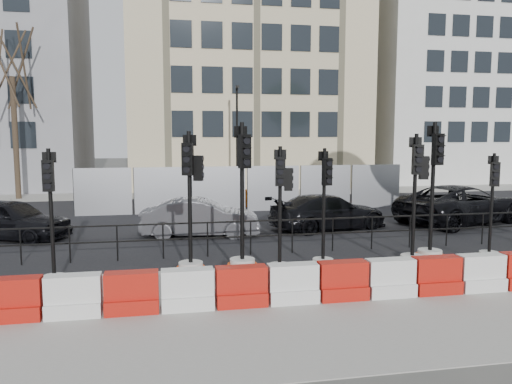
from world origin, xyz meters
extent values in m
plane|color=#51514C|center=(0.00, 0.00, 0.00)|extent=(120.00, 120.00, 0.00)
cube|color=gray|center=(0.00, -3.00, 0.01)|extent=(40.00, 6.00, 0.02)
cube|color=black|center=(0.00, 7.00, 0.01)|extent=(40.00, 14.00, 0.03)
cube|color=gray|center=(0.00, 16.00, 0.01)|extent=(40.00, 4.00, 0.02)
cube|color=#B9AE87|center=(2.00, 22.00, 9.00)|extent=(15.00, 10.00, 18.00)
cube|color=silver|center=(17.00, 22.00, 8.00)|extent=(12.00, 9.00, 16.00)
cylinder|color=black|center=(-7.20, 1.20, 0.50)|extent=(0.04, 0.04, 1.00)
cylinder|color=black|center=(-6.00, 1.20, 0.50)|extent=(0.04, 0.04, 1.00)
cylinder|color=black|center=(-4.80, 1.20, 0.50)|extent=(0.04, 0.04, 1.00)
cylinder|color=black|center=(-3.60, 1.20, 0.50)|extent=(0.04, 0.04, 1.00)
cylinder|color=black|center=(-2.40, 1.20, 0.50)|extent=(0.04, 0.04, 1.00)
cylinder|color=black|center=(-1.20, 1.20, 0.50)|extent=(0.04, 0.04, 1.00)
cylinder|color=black|center=(0.00, 1.20, 0.50)|extent=(0.04, 0.04, 1.00)
cylinder|color=black|center=(1.20, 1.20, 0.50)|extent=(0.04, 0.04, 1.00)
cylinder|color=black|center=(2.40, 1.20, 0.50)|extent=(0.04, 0.04, 1.00)
cylinder|color=black|center=(3.60, 1.20, 0.50)|extent=(0.04, 0.04, 1.00)
cylinder|color=black|center=(4.80, 1.20, 0.50)|extent=(0.04, 0.04, 1.00)
cylinder|color=black|center=(6.00, 1.20, 0.50)|extent=(0.04, 0.04, 1.00)
cube|color=black|center=(0.00, 1.20, 0.98)|extent=(18.00, 0.04, 0.04)
cube|color=black|center=(0.00, 1.20, 0.55)|extent=(18.00, 0.04, 0.04)
cube|color=#92939A|center=(-6.00, 9.00, 1.00)|extent=(2.30, 0.05, 2.00)
cylinder|color=black|center=(-7.15, 9.00, 1.00)|extent=(0.05, 0.05, 2.00)
cube|color=#92939A|center=(-3.60, 9.00, 1.00)|extent=(2.30, 0.05, 2.00)
cylinder|color=black|center=(-4.75, 9.00, 1.00)|extent=(0.05, 0.05, 2.00)
cube|color=#92939A|center=(-1.20, 9.00, 1.00)|extent=(2.30, 0.05, 2.00)
cylinder|color=black|center=(-2.35, 9.00, 1.00)|extent=(0.05, 0.05, 2.00)
cube|color=#92939A|center=(1.20, 9.00, 1.00)|extent=(2.30, 0.05, 2.00)
cylinder|color=black|center=(0.05, 9.00, 1.00)|extent=(0.05, 0.05, 2.00)
cube|color=#92939A|center=(3.60, 9.00, 1.00)|extent=(2.30, 0.05, 2.00)
cylinder|color=black|center=(2.45, 9.00, 1.00)|extent=(0.05, 0.05, 2.00)
cube|color=#92939A|center=(6.00, 9.00, 1.00)|extent=(2.30, 0.05, 2.00)
cylinder|color=black|center=(4.85, 9.00, 1.00)|extent=(0.05, 0.05, 2.00)
cube|color=orange|center=(-4.00, 10.50, 0.40)|extent=(1.00, 0.40, 0.80)
cube|color=orange|center=(-2.00, 10.50, 0.40)|extent=(1.00, 0.40, 0.80)
cube|color=orange|center=(0.00, 10.50, 0.40)|extent=(1.00, 0.40, 0.80)
cube|color=orange|center=(2.00, 10.50, 0.40)|extent=(1.00, 0.40, 0.80)
cube|color=orange|center=(4.00, 10.50, 0.40)|extent=(1.00, 0.40, 0.80)
cube|color=orange|center=(6.00, 10.50, 0.40)|extent=(1.00, 0.40, 0.80)
cylinder|color=black|center=(0.50, 15.00, 3.00)|extent=(0.12, 0.12, 6.00)
cube|color=black|center=(0.50, 14.75, 5.90)|extent=(0.12, 0.50, 0.12)
cylinder|color=#473828|center=(-11.00, 15.50, 3.15)|extent=(0.28, 0.28, 6.30)
cube|color=red|center=(-6.30, -2.80, 0.15)|extent=(1.00, 0.50, 0.30)
cube|color=red|center=(-6.30, -2.80, 0.55)|extent=(1.00, 0.35, 0.50)
cube|color=white|center=(-5.25, -2.80, 0.15)|extent=(1.00, 0.50, 0.30)
cube|color=white|center=(-5.25, -2.80, 0.55)|extent=(1.00, 0.35, 0.50)
cube|color=red|center=(-4.20, -2.80, 0.15)|extent=(1.00, 0.50, 0.30)
cube|color=red|center=(-4.20, -2.80, 0.55)|extent=(1.00, 0.35, 0.50)
cube|color=white|center=(-3.15, -2.80, 0.15)|extent=(1.00, 0.50, 0.30)
cube|color=white|center=(-3.15, -2.80, 0.55)|extent=(1.00, 0.35, 0.50)
cube|color=red|center=(-2.10, -2.80, 0.15)|extent=(1.00, 0.50, 0.30)
cube|color=red|center=(-2.10, -2.80, 0.55)|extent=(1.00, 0.35, 0.50)
cube|color=white|center=(-1.05, -2.80, 0.15)|extent=(1.00, 0.50, 0.30)
cube|color=white|center=(-1.05, -2.80, 0.55)|extent=(1.00, 0.35, 0.50)
cube|color=red|center=(0.00, -2.80, 0.15)|extent=(1.00, 0.50, 0.30)
cube|color=red|center=(0.00, -2.80, 0.55)|extent=(1.00, 0.35, 0.50)
cube|color=white|center=(1.05, -2.80, 0.15)|extent=(1.00, 0.50, 0.30)
cube|color=white|center=(1.05, -2.80, 0.55)|extent=(1.00, 0.35, 0.50)
cube|color=red|center=(2.10, -2.80, 0.15)|extent=(1.00, 0.50, 0.30)
cube|color=red|center=(2.10, -2.80, 0.55)|extent=(1.00, 0.35, 0.50)
cube|color=white|center=(3.15, -2.80, 0.15)|extent=(1.00, 0.50, 0.30)
cube|color=white|center=(3.15, -2.80, 0.55)|extent=(1.00, 0.35, 0.50)
cylinder|color=beige|center=(-5.91, -1.23, 0.19)|extent=(0.51, 0.51, 0.37)
torus|color=#F74E0D|center=(-5.91, -1.23, 0.11)|extent=(0.61, 0.61, 0.05)
torus|color=#F74E0D|center=(-5.91, -1.23, 0.19)|extent=(0.61, 0.61, 0.05)
torus|color=#F74E0D|center=(-5.91, -1.23, 0.26)|extent=(0.61, 0.61, 0.05)
cylinder|color=black|center=(-5.91, -1.23, 1.69)|extent=(0.08, 0.08, 2.81)
cube|color=black|center=(-5.91, -1.34, 2.53)|extent=(0.23, 0.13, 0.66)
cylinder|color=black|center=(-5.91, -1.42, 2.32)|extent=(0.14, 0.05, 0.14)
cylinder|color=black|center=(-5.91, -1.42, 2.53)|extent=(0.14, 0.05, 0.14)
cylinder|color=black|center=(-5.91, -1.42, 2.73)|extent=(0.14, 0.05, 0.14)
cube|color=black|center=(-5.90, -1.17, 2.90)|extent=(0.28, 0.03, 0.22)
cylinder|color=beige|center=(-2.98, -0.80, 0.21)|extent=(0.56, 0.56, 0.42)
torus|color=#F74E0D|center=(-2.98, -0.80, 0.13)|extent=(0.68, 0.68, 0.05)
torus|color=#F74E0D|center=(-2.98, -0.80, 0.21)|extent=(0.68, 0.68, 0.05)
torus|color=#F74E0D|center=(-2.98, -0.80, 0.29)|extent=(0.68, 0.68, 0.05)
cylinder|color=black|center=(-2.98, -0.80, 1.88)|extent=(0.09, 0.09, 3.14)
cube|color=black|center=(-3.02, -0.92, 2.82)|extent=(0.28, 0.22, 0.73)
cylinder|color=black|center=(-3.04, -1.00, 2.59)|extent=(0.17, 0.10, 0.16)
cylinder|color=black|center=(-3.04, -1.00, 2.82)|extent=(0.17, 0.10, 0.16)
cylinder|color=black|center=(-3.04, -1.00, 3.05)|extent=(0.17, 0.10, 0.16)
cube|color=black|center=(-2.96, -0.74, 3.24)|extent=(0.31, 0.13, 0.25)
cube|color=black|center=(-2.78, -0.87, 2.61)|extent=(0.24, 0.20, 0.58)
cylinder|color=beige|center=(-1.76, -0.81, 0.22)|extent=(0.60, 0.60, 0.44)
torus|color=#F74E0D|center=(-1.76, -0.81, 0.13)|extent=(0.72, 0.72, 0.06)
torus|color=#F74E0D|center=(-1.76, -0.81, 0.22)|extent=(0.72, 0.72, 0.06)
torus|color=#F74E0D|center=(-1.76, -0.81, 0.31)|extent=(0.72, 0.72, 0.06)
cylinder|color=black|center=(-1.76, -0.81, 1.99)|extent=(0.10, 0.10, 3.32)
cube|color=black|center=(-1.72, -0.94, 2.99)|extent=(0.30, 0.23, 0.78)
cylinder|color=black|center=(-1.69, -1.02, 2.75)|extent=(0.18, 0.11, 0.17)
cylinder|color=black|center=(-1.69, -1.02, 2.99)|extent=(0.18, 0.11, 0.17)
cylinder|color=black|center=(-1.69, -1.02, 3.23)|extent=(0.18, 0.11, 0.17)
cube|color=black|center=(-1.78, -0.75, 3.43)|extent=(0.33, 0.14, 0.27)
cylinder|color=beige|center=(-0.94, -1.21, 0.19)|extent=(0.51, 0.51, 0.38)
torus|color=#F74E0D|center=(-0.94, -1.21, 0.11)|extent=(0.61, 0.61, 0.05)
torus|color=#F74E0D|center=(-0.94, -1.21, 0.19)|extent=(0.61, 0.61, 0.05)
torus|color=#F74E0D|center=(-0.94, -1.21, 0.26)|extent=(0.61, 0.61, 0.05)
cylinder|color=black|center=(-0.94, -1.21, 1.70)|extent=(0.08, 0.08, 2.83)
cube|color=black|center=(-0.96, -1.32, 2.55)|extent=(0.25, 0.17, 0.66)
cylinder|color=black|center=(-0.98, -1.39, 2.34)|extent=(0.15, 0.07, 0.14)
cylinder|color=black|center=(-0.98, -1.39, 2.55)|extent=(0.15, 0.07, 0.14)
cylinder|color=black|center=(-0.98, -1.39, 2.75)|extent=(0.15, 0.07, 0.14)
cube|color=black|center=(-0.93, -1.15, 2.92)|extent=(0.28, 0.08, 0.23)
cube|color=black|center=(-0.76, -1.24, 2.36)|extent=(0.21, 0.16, 0.52)
cylinder|color=beige|center=(0.22, -0.89, 0.19)|extent=(0.50, 0.50, 0.37)
torus|color=#F74E0D|center=(0.22, -0.89, 0.11)|extent=(0.60, 0.60, 0.05)
torus|color=#F74E0D|center=(0.22, -0.89, 0.19)|extent=(0.60, 0.60, 0.05)
torus|color=#F74E0D|center=(0.22, -0.89, 0.26)|extent=(0.60, 0.60, 0.05)
cylinder|color=black|center=(0.22, -0.89, 1.67)|extent=(0.08, 0.08, 2.78)
cube|color=black|center=(0.25, -1.00, 2.50)|extent=(0.25, 0.19, 0.65)
cylinder|color=black|center=(0.27, -1.07, 2.29)|extent=(0.15, 0.08, 0.14)
cylinder|color=black|center=(0.27, -1.07, 2.50)|extent=(0.15, 0.08, 0.14)
cylinder|color=black|center=(0.27, -1.07, 2.70)|extent=(0.15, 0.08, 0.14)
cube|color=black|center=(0.20, -0.84, 2.87)|extent=(0.27, 0.11, 0.22)
cylinder|color=beige|center=(2.45, -1.11, 0.21)|extent=(0.56, 0.56, 0.41)
torus|color=#F74E0D|center=(2.45, -1.11, 0.12)|extent=(0.67, 0.67, 0.05)
torus|color=#F74E0D|center=(2.45, -1.11, 0.21)|extent=(0.67, 0.67, 0.05)
torus|color=#F74E0D|center=(2.45, -1.11, 0.29)|extent=(0.67, 0.67, 0.05)
cylinder|color=black|center=(2.45, -1.11, 1.85)|extent=(0.09, 0.09, 3.09)
cube|color=black|center=(2.43, -1.23, 2.78)|extent=(0.26, 0.18, 0.72)
cylinder|color=black|center=(2.42, -1.32, 2.55)|extent=(0.16, 0.07, 0.15)
cylinder|color=black|center=(2.42, -1.32, 2.78)|extent=(0.16, 0.07, 0.15)
cylinder|color=black|center=(2.42, -1.32, 3.01)|extent=(0.16, 0.07, 0.15)
cube|color=black|center=(2.46, -1.05, 3.19)|extent=(0.31, 0.07, 0.25)
cube|color=black|center=(2.65, -1.14, 2.57)|extent=(0.22, 0.16, 0.57)
cylinder|color=beige|center=(3.10, -0.80, 0.22)|extent=(0.60, 0.60, 0.45)
torus|color=#F74E0D|center=(3.10, -0.80, 0.13)|extent=(0.72, 0.72, 0.06)
torus|color=#F74E0D|center=(3.10, -0.80, 0.22)|extent=(0.72, 0.72, 0.06)
torus|color=#F74E0D|center=(3.10, -0.80, 0.31)|extent=(0.72, 0.72, 0.06)
cylinder|color=black|center=(3.10, -0.80, 2.01)|extent=(0.10, 0.10, 3.35)
cube|color=black|center=(3.13, -0.94, 3.01)|extent=(0.29, 0.20, 0.78)
cylinder|color=black|center=(3.14, -1.02, 2.77)|extent=(0.17, 0.09, 0.17)
cylinder|color=black|center=(3.14, -1.02, 3.01)|extent=(0.17, 0.09, 0.17)
cylinder|color=black|center=(3.14, -1.02, 3.26)|extent=(0.17, 0.09, 0.17)
cube|color=black|center=(3.09, -0.74, 3.46)|extent=(0.34, 0.09, 0.27)
cylinder|color=beige|center=(4.71, -0.92, 0.18)|extent=(0.48, 0.48, 0.35)
torus|color=#F74E0D|center=(4.71, -0.92, 0.11)|extent=(0.57, 0.57, 0.04)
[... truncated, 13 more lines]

